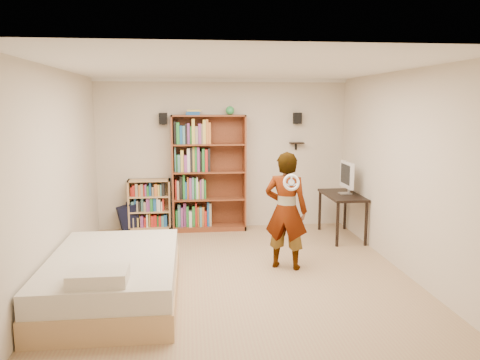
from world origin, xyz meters
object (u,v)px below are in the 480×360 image
object	(u,v)px
tall_bookshelf	(209,173)
computer_desk	(342,216)
low_bookshelf	(150,205)
person	(286,211)
daybed	(113,272)

from	to	relation	value
tall_bookshelf	computer_desk	xyz separation A→B (m)	(2.22, -0.74, -0.66)
low_bookshelf	person	xyz separation A→B (m)	(2.02, -2.17, 0.35)
computer_desk	daybed	distance (m)	4.11
tall_bookshelf	daybed	bearing A→B (deg)	-112.82
tall_bookshelf	low_bookshelf	world-z (taller)	tall_bookshelf
tall_bookshelf	computer_desk	bearing A→B (deg)	-18.49
computer_desk	tall_bookshelf	bearing A→B (deg)	161.51
tall_bookshelf	person	size ratio (longest dim) A/B	1.27
daybed	low_bookshelf	bearing A→B (deg)	86.58
tall_bookshelf	daybed	xyz separation A→B (m)	(-1.24, -2.95, -0.70)
low_bookshelf	daybed	bearing A→B (deg)	-93.42
daybed	person	world-z (taller)	person
low_bookshelf	tall_bookshelf	bearing A→B (deg)	-2.74
daybed	computer_desk	bearing A→B (deg)	32.61
tall_bookshelf	daybed	world-z (taller)	tall_bookshelf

